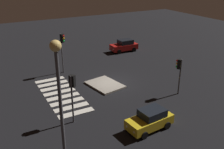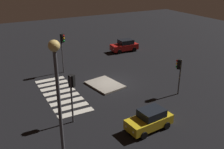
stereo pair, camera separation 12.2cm
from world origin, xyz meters
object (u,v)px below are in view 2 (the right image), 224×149
traffic_light_south (63,44)px  traffic_light_north (179,68)px  traffic_island (105,85)px  car_yellow (150,120)px  car_red (125,46)px  traffic_light_east (72,87)px  street_lamp (58,95)px

traffic_light_south → traffic_light_north: bearing=3.5°
traffic_island → car_yellow: size_ratio=1.09×
car_yellow → car_red: car_red is taller
car_yellow → traffic_light_north: bearing=-153.7°
car_yellow → car_red: (-18.16, 8.57, 0.06)m
car_red → traffic_light_north: bearing=81.4°
traffic_light_east → car_red: bearing=7.9°
traffic_island → traffic_light_north: traffic_light_north is taller
car_yellow → traffic_light_east: traffic_light_east is taller
traffic_island → car_yellow: 8.75m
car_red → traffic_light_south: bearing=21.9°
car_red → traffic_light_south: size_ratio=0.88×
traffic_island → car_red: (-9.45, 8.04, 0.78)m
car_red → traffic_light_east: size_ratio=1.02×
traffic_light_north → traffic_light_east: size_ratio=0.89×
traffic_island → traffic_light_north: bearing=46.9°
traffic_light_east → car_yellow: bearing=-77.7°
car_yellow → street_lamp: 9.28m
traffic_light_north → car_yellow: bearing=81.3°
traffic_island → traffic_light_east: (4.94, -5.28, 2.97)m
car_yellow → traffic_light_east: 6.47m
traffic_light_north → traffic_island: bearing=6.6°
traffic_island → traffic_light_north: size_ratio=1.17×
traffic_island → street_lamp: size_ratio=0.49×
car_yellow → traffic_light_south: bearing=-87.1°
traffic_light_south → street_lamp: (16.57, -5.45, 2.20)m
traffic_island → traffic_light_east: bearing=-46.9°
traffic_light_north → street_lamp: 15.01m
traffic_island → traffic_light_east: size_ratio=1.04×
traffic_light_south → street_lamp: bearing=-51.7°
car_red → traffic_light_east: (14.39, -13.33, 2.19)m
traffic_light_north → traffic_light_east: traffic_light_east is taller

